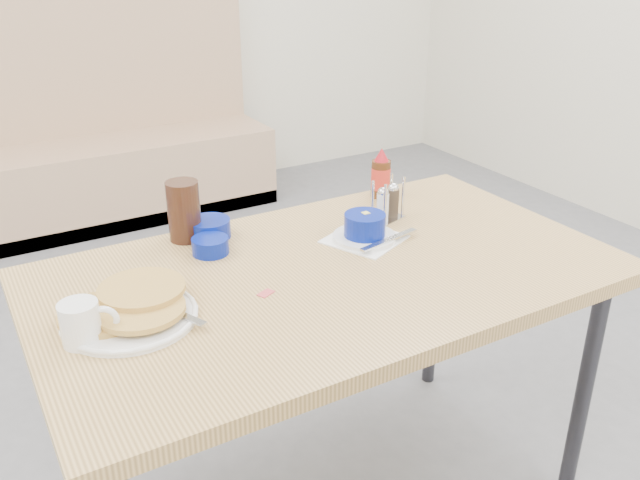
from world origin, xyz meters
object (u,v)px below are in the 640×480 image
dining_table (330,291)px  butter_bowl (210,246)px  amber_tumbler (184,211)px  syrup_bottle (381,176)px  booth_bench (98,156)px  creamer_bowl (210,229)px  condiment_caddy (388,206)px  pancake_plate (129,310)px  grits_setting (365,229)px  coffee_mug (82,323)px

dining_table → butter_bowl: bearing=134.1°
amber_tumbler → syrup_bottle: bearing=-0.0°
booth_bench → butter_bowl: bearing=-95.4°
amber_tumbler → creamer_bowl: bearing=-19.4°
amber_tumbler → condiment_caddy: (0.54, -0.16, -0.04)m
condiment_caddy → syrup_bottle: bearing=43.5°
booth_bench → amber_tumbler: bearing=-96.3°
amber_tumbler → syrup_bottle: size_ratio=1.04×
creamer_bowl → butter_bowl: creamer_bowl is taller
dining_table → butter_bowl: (-0.22, 0.23, 0.08)m
booth_bench → pancake_plate: size_ratio=6.70×
booth_bench → condiment_caddy: (0.30, -2.36, 0.45)m
grits_setting → butter_bowl: bearing=161.3°
creamer_bowl → butter_bowl: 0.10m
pancake_plate → amber_tumbler: (0.24, 0.33, 0.06)m
booth_bench → amber_tumbler: booth_bench is taller
amber_tumbler → condiment_caddy: 0.56m
booth_bench → creamer_bowl: 2.26m
dining_table → grits_setting: size_ratio=5.51×
dining_table → syrup_bottle: (0.39, 0.34, 0.13)m
pancake_plate → condiment_caddy: bearing=12.0°
dining_table → booth_bench: bearing=90.0°
butter_bowl → coffee_mug: bearing=-145.2°
coffee_mug → butter_bowl: bearing=34.8°
pancake_plate → condiment_caddy: condiment_caddy is taller
coffee_mug → butter_bowl: size_ratio=1.21×
grits_setting → creamer_bowl: (-0.35, 0.22, -0.01)m
dining_table → condiment_caddy: 0.36m
butter_bowl → amber_tumbler: size_ratio=0.58×
syrup_bottle → dining_table: bearing=-138.6°
syrup_bottle → butter_bowl: bearing=-169.2°
grits_setting → creamer_bowl: grits_setting is taller
dining_table → grits_setting: grits_setting is taller
coffee_mug → condiment_caddy: condiment_caddy is taller
booth_bench → condiment_caddy: size_ratio=15.51×
booth_bench → coffee_mug: bearing=-102.9°
pancake_plate → condiment_caddy: 0.80m
pancake_plate → condiment_caddy: size_ratio=2.31×
butter_bowl → condiment_caddy: bearing=-5.2°
dining_table → amber_tumbler: amber_tumbler is taller
booth_bench → condiment_caddy: bearing=-82.8°
booth_bench → syrup_bottle: bearing=-80.0°
dining_table → creamer_bowl: bearing=119.7°
booth_bench → syrup_bottle: booth_bench is taller
booth_bench → condiment_caddy: 2.42m
butter_bowl → condiment_caddy: condiment_caddy is taller
dining_table → creamer_bowl: size_ratio=12.59×
condiment_caddy → grits_setting: bearing=-165.4°
grits_setting → butter_bowl: (-0.38, 0.13, -0.01)m
booth_bench → butter_bowl: booth_bench is taller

